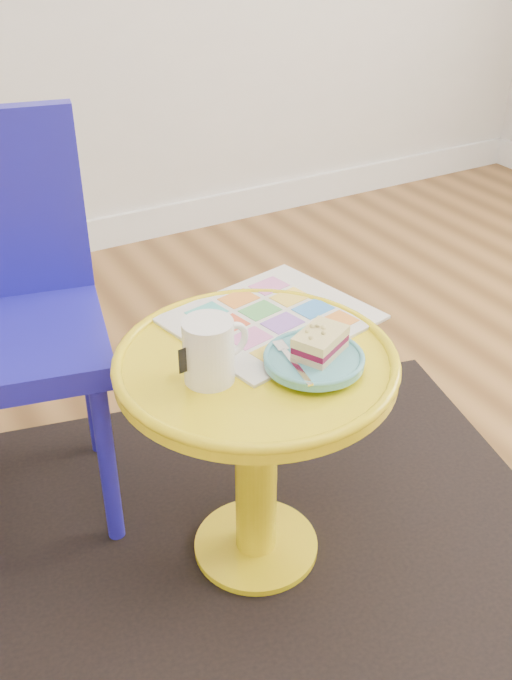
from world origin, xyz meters
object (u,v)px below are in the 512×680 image
plate (314,360)px  chair (4,303)px  side_table (256,420)px  mug (210,349)px  newspaper (271,318)px

plate → chair: bearing=129.8°
side_table → chair: chair is taller
mug → plate: (0.17, -0.06, -0.04)m
chair → mug: chair is taller
chair → newspaper: 0.53m
chair → mug: bearing=-48.2°
plate → newspaper: bearing=83.2°
chair → newspaper: (0.43, -0.31, -0.00)m
side_table → newspaper: size_ratio=1.44×
mug → plate: 0.18m
side_table → plate: plate is taller
mug → plate: size_ratio=0.71×
side_table → mug: (-0.10, -0.01, 0.19)m
chair → plate: chair is taller
newspaper → plate: bearing=-108.9°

